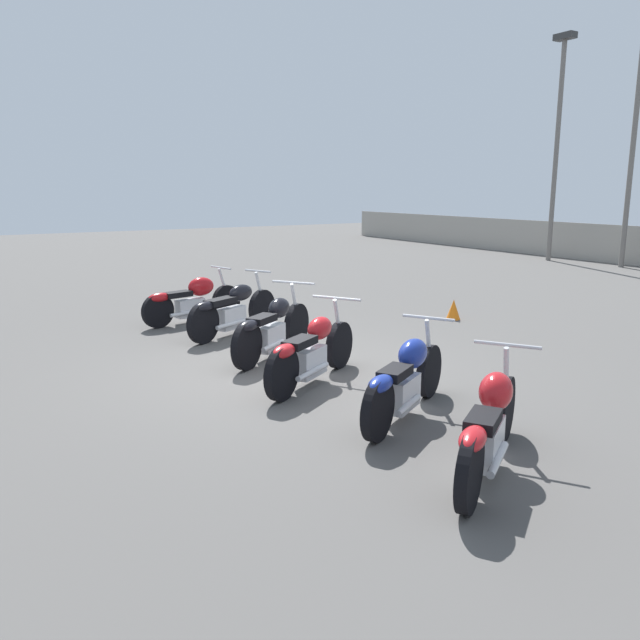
% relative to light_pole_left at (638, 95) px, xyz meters
% --- Properties ---
extents(ground_plane, '(60.00, 60.00, 0.00)m').
position_rel_light_pole_left_xyz_m(ground_plane, '(4.64, -14.51, -5.21)').
color(ground_plane, '#514F4C').
extents(light_pole_left, '(0.70, 0.35, 9.01)m').
position_rel_light_pole_left_xyz_m(light_pole_left, '(0.00, 0.00, 0.00)').
color(light_pole_left, slate).
rests_on(light_pole_left, ground_plane).
extents(light_pole_right, '(0.70, 0.35, 7.37)m').
position_rel_light_pole_left_xyz_m(light_pole_right, '(-2.45, -0.45, -0.84)').
color(light_pole_right, slate).
rests_on(light_pole_right, ground_plane).
extents(motorcycle_slot_0, '(0.78, 2.09, 0.98)m').
position_rel_light_pole_left_xyz_m(motorcycle_slot_0, '(0.93, -14.55, -4.77)').
color(motorcycle_slot_0, black).
rests_on(motorcycle_slot_0, ground_plane).
extents(motorcycle_slot_1, '(1.11, 2.03, 1.04)m').
position_rel_light_pole_left_xyz_m(motorcycle_slot_1, '(2.29, -14.33, -4.77)').
color(motorcycle_slot_1, black).
rests_on(motorcycle_slot_1, ground_plane).
extents(motorcycle_slot_2, '(1.33, 1.87, 1.05)m').
position_rel_light_pole_left_xyz_m(motorcycle_slot_2, '(3.94, -14.40, -4.77)').
color(motorcycle_slot_2, black).
rests_on(motorcycle_slot_2, ground_plane).
extents(motorcycle_slot_3, '(1.27, 1.93, 1.02)m').
position_rel_light_pole_left_xyz_m(motorcycle_slot_3, '(5.35, -14.55, -4.78)').
color(motorcycle_slot_3, black).
rests_on(motorcycle_slot_3, ground_plane).
extents(motorcycle_slot_4, '(1.20, 1.92, 1.01)m').
position_rel_light_pole_left_xyz_m(motorcycle_slot_4, '(6.91, -14.28, -4.77)').
color(motorcycle_slot_4, black).
rests_on(motorcycle_slot_4, ground_plane).
extents(motorcycle_slot_5, '(1.31, 1.93, 1.01)m').
position_rel_light_pole_left_xyz_m(motorcycle_slot_5, '(8.35, -14.50, -4.77)').
color(motorcycle_slot_5, black).
rests_on(motorcycle_slot_5, ground_plane).
extents(traffic_cone_near, '(0.27, 0.27, 0.38)m').
position_rel_light_pole_left_xyz_m(traffic_cone_near, '(3.28, -10.19, -5.02)').
color(traffic_cone_near, orange).
rests_on(traffic_cone_near, ground_plane).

